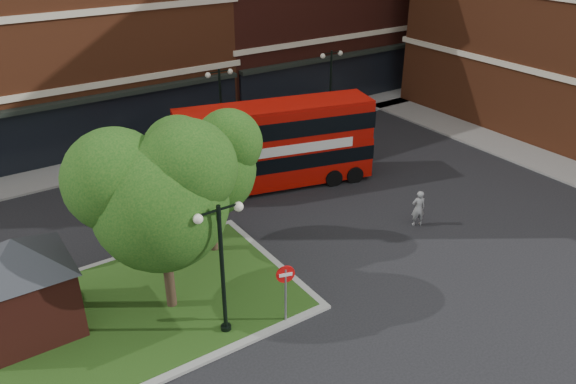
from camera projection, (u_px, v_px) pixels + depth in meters
ground at (353, 282)px, 22.00m from camera, size 120.00×120.00×0.00m
pavement_far at (179, 147)px, 34.16m from camera, size 44.00×3.00×0.12m
pavement_side at (556, 166)px, 31.63m from camera, size 3.00×28.00×0.12m
traffic_island at (128, 313)px, 20.22m from camera, size 12.60×7.60×0.15m
kiosk at (20, 276)px, 18.44m from camera, size 6.51×6.51×3.60m
tree_island_west at (155, 191)px, 18.44m from camera, size 5.40×4.71×7.21m
tree_island_east at (205, 160)px, 22.03m from camera, size 4.46×3.90×6.29m
lamp_island at (222, 264)px, 18.13m from camera, size 1.72×0.36×5.00m
lamp_far_left at (221, 106)px, 32.42m from camera, size 1.72×0.36×5.00m
lamp_far_right at (331, 84)px, 36.38m from camera, size 1.72×0.36×5.00m
bus at (275, 140)px, 28.56m from camera, size 10.35×4.72×3.85m
woman at (418, 208)px, 25.56m from camera, size 0.75×0.64×1.74m
car_silver at (184, 148)px, 32.11m from camera, size 4.72×2.31×1.55m
car_white at (238, 138)px, 33.91m from camera, size 4.05×1.80×1.29m
no_entry_sign at (285, 283)px, 19.11m from camera, size 0.65×0.24×2.40m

